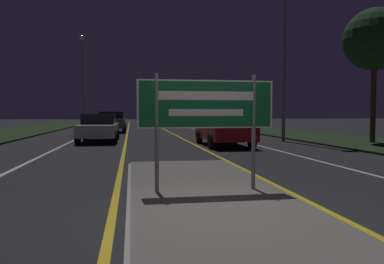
# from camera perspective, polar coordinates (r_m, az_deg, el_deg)

# --- Properties ---
(ground_plane) EXTENTS (160.00, 160.00, 0.00)m
(ground_plane) POSITION_cam_1_polar(r_m,az_deg,el_deg) (5.19, 5.34, -13.03)
(ground_plane) COLOR #232326
(median_island) EXTENTS (2.68, 7.99, 0.10)m
(median_island) POSITION_cam_1_polar(r_m,az_deg,el_deg) (6.52, 2.15, -9.33)
(median_island) COLOR #999993
(median_island) RESTS_ON ground_plane
(verge_right) EXTENTS (5.00, 100.00, 0.08)m
(verge_right) POSITION_cam_1_polar(r_m,az_deg,el_deg) (27.09, 14.16, -0.08)
(verge_right) COLOR #1E3319
(verge_right) RESTS_ON ground_plane
(centre_line_yellow_left) EXTENTS (0.12, 70.00, 0.01)m
(centre_line_yellow_left) POSITION_cam_1_polar(r_m,az_deg,el_deg) (29.86, -9.77, 0.17)
(centre_line_yellow_left) COLOR gold
(centre_line_yellow_left) RESTS_ON ground_plane
(centre_line_yellow_right) EXTENTS (0.12, 70.00, 0.01)m
(centre_line_yellow_right) POSITION_cam_1_polar(r_m,az_deg,el_deg) (29.99, -3.90, 0.22)
(centre_line_yellow_right) COLOR gold
(centre_line_yellow_right) RESTS_ON ground_plane
(lane_line_white_left) EXTENTS (0.12, 70.00, 0.01)m
(lane_line_white_left) POSITION_cam_1_polar(r_m,az_deg,el_deg) (30.00, -14.87, 0.13)
(lane_line_white_left) COLOR silver
(lane_line_white_left) RESTS_ON ground_plane
(lane_line_white_right) EXTENTS (0.12, 70.00, 0.01)m
(lane_line_white_right) POSITION_cam_1_polar(r_m,az_deg,el_deg) (30.35, 1.12, 0.26)
(lane_line_white_right) COLOR silver
(lane_line_white_right) RESTS_ON ground_plane
(edge_line_white_left) EXTENTS (0.10, 70.00, 0.01)m
(edge_line_white_left) POSITION_cam_1_polar(r_m,az_deg,el_deg) (30.44, -20.50, 0.08)
(edge_line_white_left) COLOR silver
(edge_line_white_left) RESTS_ON ground_plane
(edge_line_white_right) EXTENTS (0.10, 70.00, 0.01)m
(edge_line_white_right) POSITION_cam_1_polar(r_m,az_deg,el_deg) (31.03, 6.57, 0.30)
(edge_line_white_right) COLOR silver
(edge_line_white_right) RESTS_ON ground_plane
(highway_sign) EXTENTS (2.34, 0.07, 1.98)m
(highway_sign) POSITION_cam_1_polar(r_m,az_deg,el_deg) (6.37, 2.18, 3.57)
(highway_sign) COLOR gray
(highway_sign) RESTS_ON median_island
(streetlight_left_far) EXTENTS (0.51, 0.51, 9.27)m
(streetlight_left_far) POSITION_cam_1_polar(r_m,az_deg,el_deg) (40.02, -16.37, 9.24)
(streetlight_left_far) COLOR gray
(streetlight_left_far) RESTS_ON ground_plane
(car_receding_0) EXTENTS (1.88, 4.42, 1.39)m
(car_receding_0) POSITION_cam_1_polar(r_m,az_deg,el_deg) (16.15, 4.92, 0.45)
(car_receding_0) COLOR maroon
(car_receding_0) RESTS_ON ground_plane
(car_receding_1) EXTENTS (1.94, 4.40, 1.41)m
(car_receding_1) POSITION_cam_1_polar(r_m,az_deg,el_deg) (27.38, 6.00, 1.52)
(car_receding_1) COLOR #4C514C
(car_receding_1) RESTS_ON ground_plane
(car_receding_2) EXTENTS (2.02, 4.33, 1.46)m
(car_receding_2) POSITION_cam_1_polar(r_m,az_deg,el_deg) (40.47, -3.73, 2.00)
(car_receding_2) COLOR maroon
(car_receding_2) RESTS_ON ground_plane
(car_approaching_0) EXTENTS (1.87, 4.70, 1.37)m
(car_approaching_0) POSITION_cam_1_polar(r_m,az_deg,el_deg) (19.11, -13.99, 0.74)
(car_approaching_0) COLOR silver
(car_approaching_0) RESTS_ON ground_plane
(car_approaching_1) EXTENTS (2.01, 4.09, 1.51)m
(car_approaching_1) POSITION_cam_1_polar(r_m,az_deg,el_deg) (27.83, -12.14, 1.58)
(car_approaching_1) COLOR #4C514C
(car_approaching_1) RESTS_ON ground_plane
(roadside_palm_right) EXTENTS (2.78, 2.78, 6.06)m
(roadside_palm_right) POSITION_cam_1_polar(r_m,az_deg,el_deg) (19.25, 26.08, 12.50)
(roadside_palm_right) COLOR #4C3823
(roadside_palm_right) RESTS_ON verge_right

